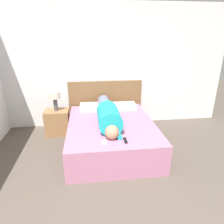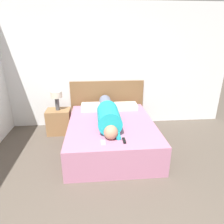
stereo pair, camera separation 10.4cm
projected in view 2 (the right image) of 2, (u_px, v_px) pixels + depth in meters
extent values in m
cube|color=white|center=(106.00, 68.00, 4.33)|extent=(5.46, 0.06, 2.60)
cube|color=#B2708E|center=(111.00, 134.00, 3.67)|extent=(1.51, 1.92, 0.49)
cube|color=brown|center=(107.00, 103.00, 4.55)|extent=(1.63, 0.04, 1.02)
cube|color=olive|center=(59.00, 121.00, 4.20)|extent=(0.48, 0.37, 0.52)
cylinder|color=#4C4C51|center=(57.00, 104.00, 4.06)|extent=(0.08, 0.08, 0.26)
cylinder|color=beige|center=(56.00, 94.00, 3.99)|extent=(0.22, 0.22, 0.13)
sphere|color=tan|center=(111.00, 132.00, 2.96)|extent=(0.22, 0.22, 0.22)
cylinder|color=#1EADB7|center=(109.00, 117.00, 3.30)|extent=(0.38, 0.67, 0.38)
cylinder|color=slate|center=(106.00, 106.00, 4.01)|extent=(0.25, 0.79, 0.25)
cylinder|color=#1EADB7|center=(118.00, 135.00, 3.04)|extent=(0.07, 0.22, 0.07)
cube|color=silver|center=(93.00, 107.00, 4.17)|extent=(0.49, 0.32, 0.12)
cube|color=silver|center=(126.00, 106.00, 4.23)|extent=(0.46, 0.32, 0.11)
cube|color=black|center=(124.00, 141.00, 2.92)|extent=(0.04, 0.15, 0.02)
cube|color=#B2B7BC|center=(103.00, 142.00, 2.88)|extent=(0.06, 0.13, 0.01)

